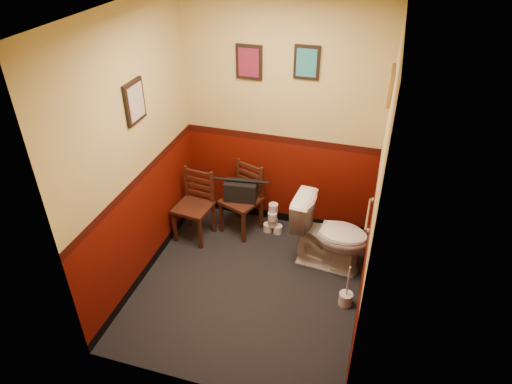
# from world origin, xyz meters

# --- Properties ---
(floor) EXTENTS (2.20, 2.40, 0.00)m
(floor) POSITION_xyz_m (0.00, 0.00, 0.00)
(floor) COLOR black
(floor) RESTS_ON ground
(ceiling) EXTENTS (2.20, 2.40, 0.00)m
(ceiling) POSITION_xyz_m (0.00, 0.00, 2.70)
(ceiling) COLOR silver
(ceiling) RESTS_ON ground
(wall_back) EXTENTS (2.20, 0.00, 2.70)m
(wall_back) POSITION_xyz_m (0.00, 1.20, 1.35)
(wall_back) COLOR #530E05
(wall_back) RESTS_ON ground
(wall_front) EXTENTS (2.20, 0.00, 2.70)m
(wall_front) POSITION_xyz_m (0.00, -1.20, 1.35)
(wall_front) COLOR #530E05
(wall_front) RESTS_ON ground
(wall_left) EXTENTS (0.00, 2.40, 2.70)m
(wall_left) POSITION_xyz_m (-1.10, 0.00, 1.35)
(wall_left) COLOR #530E05
(wall_left) RESTS_ON ground
(wall_right) EXTENTS (0.00, 2.40, 2.70)m
(wall_right) POSITION_xyz_m (1.10, 0.00, 1.35)
(wall_right) COLOR #530E05
(wall_right) RESTS_ON ground
(grab_bar) EXTENTS (0.05, 0.56, 0.06)m
(grab_bar) POSITION_xyz_m (1.07, 0.25, 0.95)
(grab_bar) COLOR silver
(grab_bar) RESTS_ON wall_right
(framed_print_back_a) EXTENTS (0.28, 0.04, 0.36)m
(framed_print_back_a) POSITION_xyz_m (-0.35, 1.18, 1.95)
(framed_print_back_a) COLOR black
(framed_print_back_a) RESTS_ON wall_back
(framed_print_back_b) EXTENTS (0.26, 0.04, 0.34)m
(framed_print_back_b) POSITION_xyz_m (0.25, 1.18, 2.00)
(framed_print_back_b) COLOR black
(framed_print_back_b) RESTS_ON wall_back
(framed_print_left) EXTENTS (0.04, 0.30, 0.38)m
(framed_print_left) POSITION_xyz_m (-1.08, 0.10, 1.85)
(framed_print_left) COLOR black
(framed_print_left) RESTS_ON wall_left
(framed_print_right) EXTENTS (0.04, 0.34, 0.28)m
(framed_print_right) POSITION_xyz_m (1.08, 0.60, 2.05)
(framed_print_right) COLOR olive
(framed_print_right) RESTS_ON wall_right
(toilet) EXTENTS (0.85, 0.53, 0.80)m
(toilet) POSITION_xyz_m (0.72, 0.57, 0.40)
(toilet) COLOR white
(toilet) RESTS_ON floor
(toilet_brush) EXTENTS (0.13, 0.13, 0.48)m
(toilet_brush) POSITION_xyz_m (0.98, 0.03, 0.08)
(toilet_brush) COLOR silver
(toilet_brush) RESTS_ON floor
(chair_left) EXTENTS (0.42, 0.42, 0.82)m
(chair_left) POSITION_xyz_m (-0.85, 0.64, 0.41)
(chair_left) COLOR #3F1D12
(chair_left) RESTS_ON floor
(chair_right) EXTENTS (0.50, 0.50, 0.84)m
(chair_right) POSITION_xyz_m (-0.36, 0.92, 0.42)
(chair_right) COLOR #3F1D12
(chair_right) RESTS_ON floor
(handbag) EXTENTS (0.39, 0.23, 0.27)m
(handbag) POSITION_xyz_m (-0.37, 0.88, 0.56)
(handbag) COLOR black
(handbag) RESTS_ON chair_right
(tp_stack) EXTENTS (0.23, 0.14, 0.40)m
(tp_stack) POSITION_xyz_m (0.00, 0.94, 0.17)
(tp_stack) COLOR silver
(tp_stack) RESTS_ON floor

